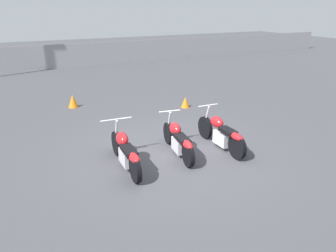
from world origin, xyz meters
TOP-DOWN VIEW (x-y plane):
  - ground_plane at (0.00, 0.00)m, footprint 60.00×60.00m
  - fence_back at (0.00, 13.06)m, footprint 40.00×0.04m
  - motorcycle_slot_0 at (-1.25, -0.19)m, footprint 0.74×2.02m
  - motorcycle_slot_1 at (0.11, -0.12)m, footprint 0.60×1.94m
  - motorcycle_slot_2 at (1.25, -0.28)m, footprint 0.58×2.03m
  - traffic_cone_near at (2.24, 3.20)m, footprint 0.30×0.30m
  - traffic_cone_far at (-1.29, 5.05)m, footprint 0.34×0.34m

SIDE VIEW (x-z plane):
  - ground_plane at x=0.00m, z-range 0.00..0.00m
  - traffic_cone_near at x=2.24m, z-range 0.00..0.37m
  - traffic_cone_far at x=-1.29m, z-range 0.00..0.45m
  - motorcycle_slot_1 at x=0.11m, z-range -0.08..0.85m
  - motorcycle_slot_0 at x=-1.25m, z-range -0.07..0.87m
  - motorcycle_slot_2 at x=1.25m, z-range -0.08..0.89m
  - fence_back at x=0.00m, z-range 0.00..1.36m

